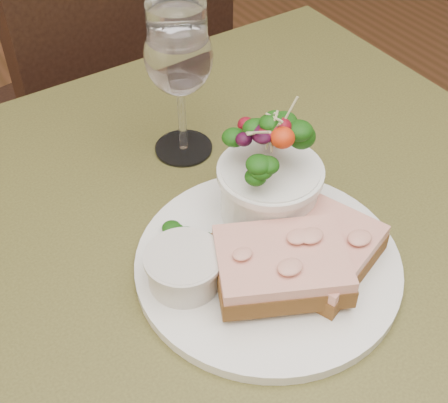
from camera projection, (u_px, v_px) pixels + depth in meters
cafe_table at (244, 314)px, 0.71m from camera, size 0.80×0.80×0.75m
chair_far at (106, 180)px, 1.41m from camera, size 0.48×0.48×0.90m
dinner_plate at (268, 263)px, 0.62m from camera, size 0.26×0.26×0.01m
sandwich_front at (325, 253)px, 0.60m from camera, size 0.13×0.12×0.03m
sandwich_back at (281, 265)px, 0.58m from camera, size 0.15×0.13×0.03m
ramekin at (184, 267)px, 0.58m from camera, size 0.07×0.07×0.04m
salad_bowl at (271, 170)px, 0.62m from camera, size 0.10×0.10×0.13m
garnish at (188, 237)px, 0.63m from camera, size 0.05×0.04×0.02m
wine_glass at (179, 61)px, 0.68m from camera, size 0.08×0.08×0.18m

